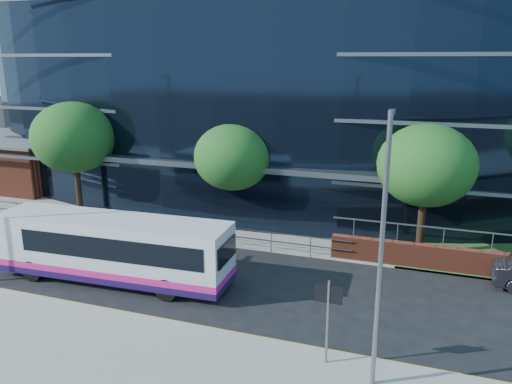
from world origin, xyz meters
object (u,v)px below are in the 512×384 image
at_px(city_bus, 114,248).
at_px(brick_pavilion, 18,161).
at_px(tree_far_c, 426,165).
at_px(tree_far_b, 233,157).
at_px(streetlight_east, 382,247).
at_px(street_sign, 328,304).
at_px(tree_far_a, 74,137).

bearing_deg(city_bus, brick_pavilion, 142.05).
relative_size(tree_far_c, city_bus, 0.61).
xyz_separation_m(tree_far_b, tree_far_c, (10.00, -0.50, 0.33)).
relative_size(tree_far_b, tree_far_c, 0.93).
xyz_separation_m(brick_pavilion, streetlight_east, (28.00, -15.67, 2.50)).
distance_m(tree_far_b, city_bus, 8.64).
bearing_deg(tree_far_c, city_bus, -149.36).
height_order(streetlight_east, city_bus, streetlight_east).
height_order(brick_pavilion, tree_far_c, tree_far_c).
relative_size(street_sign, city_bus, 0.26).
relative_size(street_sign, tree_far_b, 0.46).
relative_size(tree_far_a, tree_far_c, 1.07).
bearing_deg(streetlight_east, brick_pavilion, 150.76).
height_order(street_sign, tree_far_b, tree_far_b).
xyz_separation_m(tree_far_b, streetlight_east, (9.00, -11.67, 0.23)).
distance_m(brick_pavilion, streetlight_east, 32.19).
bearing_deg(tree_far_a, tree_far_c, 0.00).
bearing_deg(brick_pavilion, tree_far_b, -11.88).
bearing_deg(streetlight_east, tree_far_c, 84.89).
height_order(brick_pavilion, city_bus, brick_pavilion).
height_order(tree_far_b, tree_far_c, tree_far_c).
bearing_deg(street_sign, city_bus, 161.90).
height_order(brick_pavilion, streetlight_east, streetlight_east).
relative_size(street_sign, streetlight_east, 0.35).
bearing_deg(tree_far_b, tree_far_a, -177.14).
relative_size(street_sign, tree_far_c, 0.43).
height_order(tree_far_b, streetlight_east, streetlight_east).
relative_size(brick_pavilion, tree_far_a, 1.23).
height_order(brick_pavilion, tree_far_b, tree_far_b).
bearing_deg(streetlight_east, tree_far_b, 127.63).
bearing_deg(street_sign, tree_far_a, 148.83).
bearing_deg(tree_far_b, street_sign, -55.92).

